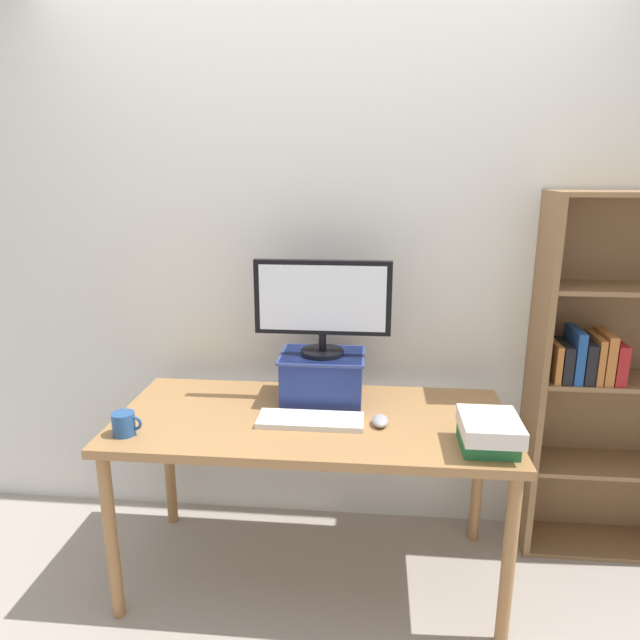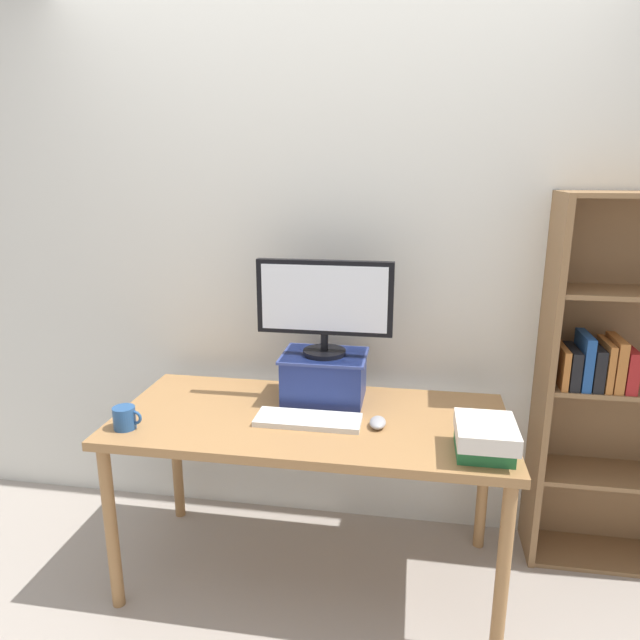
{
  "view_description": "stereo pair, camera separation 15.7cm",
  "coord_description": "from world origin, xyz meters",
  "px_view_note": "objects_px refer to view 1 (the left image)",
  "views": [
    {
      "loc": [
        0.24,
        -2.13,
        1.73
      ],
      "look_at": [
        0.02,
        0.08,
        1.14
      ],
      "focal_mm": 32.0,
      "sensor_mm": 36.0,
      "label": 1
    },
    {
      "loc": [
        0.39,
        -2.11,
        1.73
      ],
      "look_at": [
        0.02,
        0.08,
        1.14
      ],
      "focal_mm": 32.0,
      "sensor_mm": 36.0,
      "label": 2
    }
  ],
  "objects_px": {
    "bookshelf_unit": "(624,377)",
    "keyboard": "(310,420)",
    "riser_box": "(322,375)",
    "book_stack": "(489,432)",
    "desk": "(312,433)",
    "computer_monitor": "(323,303)",
    "coffee_mug": "(124,424)",
    "computer_mouse": "(380,421)"
  },
  "relations": [
    {
      "from": "bookshelf_unit",
      "to": "computer_monitor",
      "type": "height_order",
      "value": "bookshelf_unit"
    },
    {
      "from": "desk",
      "to": "computer_monitor",
      "type": "distance_m",
      "value": 0.54
    },
    {
      "from": "desk",
      "to": "bookshelf_unit",
      "type": "relative_size",
      "value": 0.97
    },
    {
      "from": "bookshelf_unit",
      "to": "riser_box",
      "type": "xyz_separation_m",
      "value": [
        -1.33,
        -0.17,
        0.02
      ]
    },
    {
      "from": "riser_box",
      "to": "book_stack",
      "type": "relative_size",
      "value": 1.47
    },
    {
      "from": "desk",
      "to": "coffee_mug",
      "type": "height_order",
      "value": "coffee_mug"
    },
    {
      "from": "riser_box",
      "to": "keyboard",
      "type": "relative_size",
      "value": 0.87
    },
    {
      "from": "bookshelf_unit",
      "to": "keyboard",
      "type": "distance_m",
      "value": 1.42
    },
    {
      "from": "riser_box",
      "to": "computer_mouse",
      "type": "relative_size",
      "value": 3.5
    },
    {
      "from": "riser_box",
      "to": "coffee_mug",
      "type": "xyz_separation_m",
      "value": [
        -0.72,
        -0.42,
        -0.06
      ]
    },
    {
      "from": "bookshelf_unit",
      "to": "riser_box",
      "type": "relative_size",
      "value": 4.51
    },
    {
      "from": "book_stack",
      "to": "coffee_mug",
      "type": "bearing_deg",
      "value": -179.31
    },
    {
      "from": "desk",
      "to": "riser_box",
      "type": "height_order",
      "value": "riser_box"
    },
    {
      "from": "book_stack",
      "to": "riser_box",
      "type": "bearing_deg",
      "value": 147.65
    },
    {
      "from": "computer_monitor",
      "to": "computer_mouse",
      "type": "bearing_deg",
      "value": -43.99
    },
    {
      "from": "computer_mouse",
      "to": "coffee_mug",
      "type": "bearing_deg",
      "value": -169.67
    },
    {
      "from": "riser_box",
      "to": "book_stack",
      "type": "xyz_separation_m",
      "value": [
        0.64,
        -0.4,
        -0.04
      ]
    },
    {
      "from": "desk",
      "to": "computer_monitor",
      "type": "relative_size",
      "value": 2.76
    },
    {
      "from": "desk",
      "to": "keyboard",
      "type": "relative_size",
      "value": 3.78
    },
    {
      "from": "bookshelf_unit",
      "to": "computer_monitor",
      "type": "distance_m",
      "value": 1.38
    },
    {
      "from": "riser_box",
      "to": "computer_mouse",
      "type": "xyz_separation_m",
      "value": [
        0.25,
        -0.24,
        -0.09
      ]
    },
    {
      "from": "desk",
      "to": "riser_box",
      "type": "distance_m",
      "value": 0.26
    },
    {
      "from": "desk",
      "to": "bookshelf_unit",
      "type": "height_order",
      "value": "bookshelf_unit"
    },
    {
      "from": "keyboard",
      "to": "coffee_mug",
      "type": "xyz_separation_m",
      "value": [
        -0.69,
        -0.17,
        0.03
      ]
    },
    {
      "from": "computer_mouse",
      "to": "book_stack",
      "type": "distance_m",
      "value": 0.42
    },
    {
      "from": "keyboard",
      "to": "coffee_mug",
      "type": "distance_m",
      "value": 0.71
    },
    {
      "from": "desk",
      "to": "coffee_mug",
      "type": "relative_size",
      "value": 13.83
    },
    {
      "from": "coffee_mug",
      "to": "computer_monitor",
      "type": "bearing_deg",
      "value": 30.3
    },
    {
      "from": "computer_monitor",
      "to": "riser_box",
      "type": "bearing_deg",
      "value": 90.0
    },
    {
      "from": "coffee_mug",
      "to": "computer_mouse",
      "type": "bearing_deg",
      "value": 10.33
    },
    {
      "from": "bookshelf_unit",
      "to": "computer_monitor",
      "type": "xyz_separation_m",
      "value": [
        -1.33,
        -0.17,
        0.35
      ]
    },
    {
      "from": "bookshelf_unit",
      "to": "keyboard",
      "type": "xyz_separation_m",
      "value": [
        -1.35,
        -0.42,
        -0.08
      ]
    },
    {
      "from": "riser_box",
      "to": "computer_monitor",
      "type": "height_order",
      "value": "computer_monitor"
    },
    {
      "from": "desk",
      "to": "computer_mouse",
      "type": "distance_m",
      "value": 0.29
    },
    {
      "from": "bookshelf_unit",
      "to": "coffee_mug",
      "type": "bearing_deg",
      "value": -164.0
    },
    {
      "from": "bookshelf_unit",
      "to": "keyboard",
      "type": "relative_size",
      "value": 3.9
    },
    {
      "from": "keyboard",
      "to": "book_stack",
      "type": "height_order",
      "value": "book_stack"
    },
    {
      "from": "computer_mouse",
      "to": "computer_monitor",
      "type": "bearing_deg",
      "value": 136.01
    },
    {
      "from": "bookshelf_unit",
      "to": "desk",
      "type": "bearing_deg",
      "value": -165.22
    },
    {
      "from": "riser_box",
      "to": "computer_monitor",
      "type": "bearing_deg",
      "value": -90.0
    },
    {
      "from": "desk",
      "to": "computer_mouse",
      "type": "bearing_deg",
      "value": -10.91
    },
    {
      "from": "riser_box",
      "to": "coffee_mug",
      "type": "distance_m",
      "value": 0.83
    }
  ]
}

